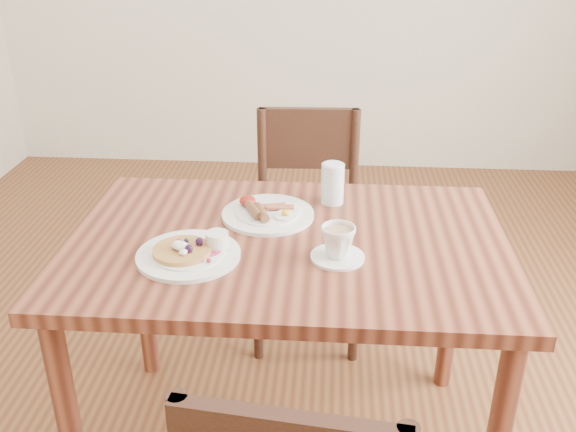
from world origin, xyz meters
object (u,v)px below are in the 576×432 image
object	(u,v)px
breakfast_plate	(267,213)
teacup_saucer	(338,244)
chair_far	(307,216)
pancake_plate	(190,252)
dining_table	(288,270)
water_glass	(333,184)

from	to	relation	value
breakfast_plate	teacup_saucer	world-z (taller)	teacup_saucer
chair_far	breakfast_plate	bearing A→B (deg)	77.38
chair_far	pancake_plate	size ratio (longest dim) A/B	3.26
breakfast_plate	chair_far	bearing A→B (deg)	79.75
dining_table	breakfast_plate	xyz separation A→B (m)	(-0.07, 0.14, 0.11)
breakfast_plate	pancake_plate	bearing A→B (deg)	-124.14
breakfast_plate	water_glass	distance (m)	0.23
dining_table	chair_far	size ratio (longest dim) A/B	1.36
breakfast_plate	teacup_saucer	size ratio (longest dim) A/B	1.93
breakfast_plate	water_glass	xyz separation A→B (m)	(0.19, 0.11, 0.05)
teacup_saucer	water_glass	bearing A→B (deg)	93.00
chair_far	pancake_plate	distance (m)	0.88
dining_table	chair_far	xyz separation A→B (m)	(0.02, 0.68, -0.16)
pancake_plate	breakfast_plate	world-z (taller)	pancake_plate
chair_far	water_glass	size ratio (longest dim) A/B	7.06
teacup_saucer	pancake_plate	bearing A→B (deg)	-176.96
pancake_plate	water_glass	bearing A→B (deg)	45.36
pancake_plate	water_glass	size ratio (longest dim) A/B	2.17
breakfast_plate	teacup_saucer	distance (m)	0.31
breakfast_plate	teacup_saucer	bearing A→B (deg)	-48.28
chair_far	breakfast_plate	size ratio (longest dim) A/B	3.26
breakfast_plate	teacup_saucer	xyz separation A→B (m)	(0.21, -0.23, 0.03)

